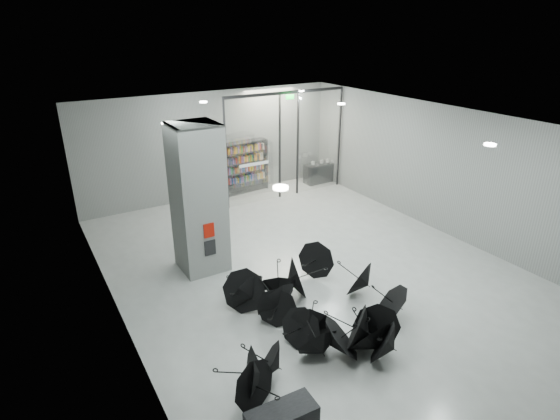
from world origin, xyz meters
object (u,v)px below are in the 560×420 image
bookshelf (245,167)px  shop_counter (320,173)px  column (198,199)px  umbrella_cluster (313,320)px  bench (282,419)px

bookshelf → shop_counter: bookshelf is taller
column → umbrella_cluster: column is taller
bench → shop_counter: 12.64m
bookshelf → umbrella_cluster: (-2.77, -8.67, -0.72)m
bookshelf → shop_counter: bearing=-16.6°
bench → bookshelf: size_ratio=0.58×
bench → umbrella_cluster: size_ratio=0.22×
column → umbrella_cluster: 4.38m
shop_counter → umbrella_cluster: (-5.99, -8.07, -0.10)m
column → bench: 6.08m
column → shop_counter: bearing=30.8°
bookshelf → shop_counter: (3.22, -0.60, -0.62)m
bookshelf → umbrella_cluster: 9.13m
bookshelf → bench: bearing=-120.0°
shop_counter → umbrella_cluster: bearing=-127.6°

